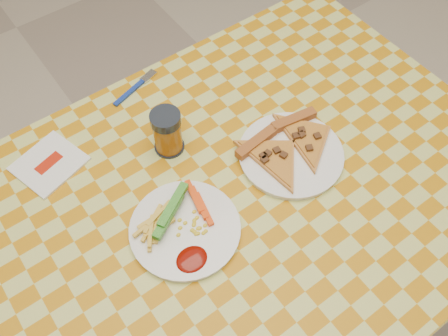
{
  "coord_description": "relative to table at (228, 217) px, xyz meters",
  "views": [
    {
      "loc": [
        -0.32,
        -0.42,
        1.67
      ],
      "look_at": [
        0.03,
        0.06,
        0.78
      ],
      "focal_mm": 40.0,
      "sensor_mm": 36.0,
      "label": 1
    }
  ],
  "objects": [
    {
      "name": "napkin",
      "position": [
        -0.27,
        0.31,
        0.08
      ],
      "size": [
        0.17,
        0.16,
        0.01
      ],
      "rotation": [
        0.0,
        0.0,
        0.28
      ],
      "color": "white",
      "rests_on": "table"
    },
    {
      "name": "fries_veggies",
      "position": [
        -0.12,
        0.01,
        0.1
      ],
      "size": [
        0.19,
        0.18,
        0.04
      ],
      "color": "#E8D549",
      "rests_on": "plate_left"
    },
    {
      "name": "fork",
      "position": [
        0.01,
        0.39,
        0.08
      ],
      "size": [
        0.14,
        0.06,
        0.01
      ],
      "rotation": [
        0.0,
        0.0,
        0.29
      ],
      "color": "navy",
      "rests_on": "table"
    },
    {
      "name": "ground",
      "position": [
        0.0,
        0.0,
        -0.68
      ],
      "size": [
        8.0,
        8.0,
        0.0
      ],
      "primitive_type": "plane",
      "color": "beige",
      "rests_on": "ground"
    },
    {
      "name": "table",
      "position": [
        0.0,
        0.0,
        0.0
      ],
      "size": [
        1.28,
        0.88,
        0.76
      ],
      "color": "silver",
      "rests_on": "ground"
    },
    {
      "name": "plate_right",
      "position": [
        0.18,
        0.01,
        0.08
      ],
      "size": [
        0.24,
        0.24,
        0.01
      ],
      "primitive_type": "cylinder",
      "rotation": [
        0.0,
        0.0,
        0.02
      ],
      "color": "white",
      "rests_on": "table"
    },
    {
      "name": "pizza_slices",
      "position": [
        0.18,
        0.03,
        0.09
      ],
      "size": [
        0.26,
        0.23,
        0.02
      ],
      "color": "gold",
      "rests_on": "plate_right"
    },
    {
      "name": "plate_left",
      "position": [
        -0.11,
        -0.01,
        0.08
      ],
      "size": [
        0.24,
        0.24,
        0.01
      ],
      "primitive_type": "cylinder",
      "rotation": [
        0.0,
        0.0,
        0.1
      ],
      "color": "white",
      "rests_on": "table"
    },
    {
      "name": "drink_glass",
      "position": [
        -0.02,
        0.19,
        0.13
      ],
      "size": [
        0.07,
        0.07,
        0.11
      ],
      "color": "black",
      "rests_on": "table"
    }
  ]
}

